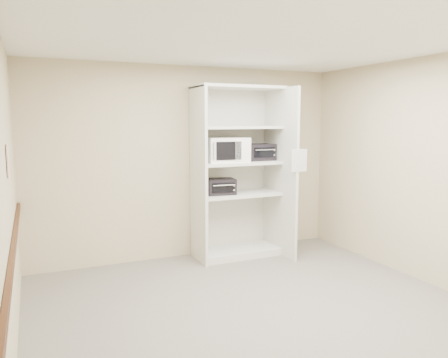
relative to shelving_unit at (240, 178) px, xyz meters
name	(u,v)px	position (x,y,z in m)	size (l,w,h in m)	color
floor	(254,307)	(-0.67, -1.70, -1.13)	(4.50, 4.00, 0.01)	slate
ceiling	(256,42)	(-0.67, -1.70, 1.57)	(4.50, 4.00, 0.01)	white
wall_back	(189,163)	(-0.67, 0.30, 0.22)	(4.50, 0.02, 2.70)	#C7B190
wall_front	(413,222)	(-0.67, -3.70, 0.22)	(4.50, 0.02, 2.70)	#C7B190
wall_left	(7,195)	(-2.92, -1.70, 0.22)	(0.02, 4.00, 2.70)	#C7B190
wall_right	(419,170)	(1.58, -1.70, 0.22)	(0.02, 4.00, 2.70)	#C7B190
shelving_unit	(240,178)	(0.00, 0.00, 0.00)	(1.24, 0.92, 2.42)	beige
microwave	(227,150)	(-0.22, -0.02, 0.41)	(0.57, 0.43, 0.34)	white
toaster_oven_upper	(259,152)	(0.31, 0.03, 0.36)	(0.41, 0.31, 0.24)	black
toaster_oven_lower	(220,186)	(-0.32, -0.02, -0.10)	(0.39, 0.29, 0.22)	black
paper_sign	(299,160)	(0.57, -0.63, 0.28)	(0.23, 0.01, 0.30)	white
chair_rail	(13,249)	(-2.89, -1.70, -0.23)	(0.04, 3.98, 0.08)	#38190D
wall_poster	(8,161)	(-2.90, -1.42, 0.47)	(0.01, 0.20, 0.28)	white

